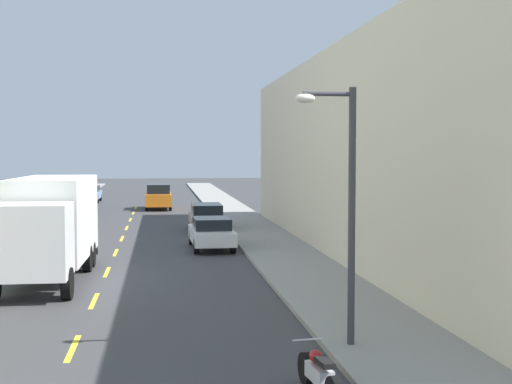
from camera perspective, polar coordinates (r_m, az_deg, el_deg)
The scene contains 14 objects.
ground_plane at distance 39.01m, azimuth -10.68°, elevation -3.23°, with size 160.00×160.00×0.00m, color #38383A.
sidewalk_right at distance 37.32m, azimuth 0.14°, elevation -3.35°, with size 3.20×120.00×0.14m, color gray.
lane_centerline_dashes at distance 33.56m, azimuth -11.14°, elevation -4.27°, with size 0.14×47.20×0.01m.
apartment_block_opposite at distance 31.02m, azimuth 14.43°, elevation 3.04°, with size 10.00×36.00×8.61m, color beige.
street_lamp at distance 15.27m, azimuth 7.21°, elevation -0.12°, with size 1.35×0.28×5.63m.
delivery_box_truck at distance 24.84m, azimuth -16.51°, elevation -2.42°, with size 2.54×8.14×3.48m.
parked_sedan_sky at distance 63.09m, azimuth -13.44°, elevation -0.12°, with size 1.81×4.50×1.43m.
parked_sedan_navy at distance 57.62m, azimuth -14.11°, elevation -0.44°, with size 1.81×4.50×1.43m.
parked_wagon_champagne at distance 39.17m, azimuth -4.09°, elevation -1.97°, with size 1.82×4.70×1.50m.
parked_sedan_forest at distance 42.50m, azimuth -16.48°, elevation -1.76°, with size 1.91×4.54×1.43m.
parked_hatchback_teal at distance 48.81m, azimuth -15.13°, elevation -1.10°, with size 1.76×4.01×1.50m.
parked_sedan_white at distance 31.60m, azimuth -3.67°, elevation -3.32°, with size 1.92×4.55×1.43m.
moving_orange_sedan at distance 54.13m, azimuth -7.98°, elevation -0.36°, with size 1.95×4.80×1.93m.
parked_motorcycle at distance 12.89m, azimuth 5.20°, elevation -14.62°, with size 0.62×2.05×0.90m.
Camera 1 is at (1.97, -8.72, 4.36)m, focal length 48.90 mm.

